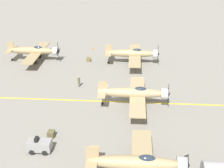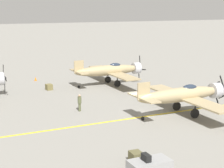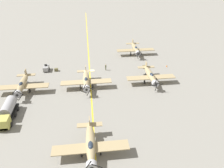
{
  "view_description": "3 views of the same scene",
  "coord_description": "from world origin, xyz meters",
  "px_view_note": "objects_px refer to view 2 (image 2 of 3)",
  "views": [
    {
      "loc": [
        39.44,
        3.46,
        21.86
      ],
      "look_at": [
        -0.91,
        0.57,
        2.39
      ],
      "focal_mm": 50.0,
      "sensor_mm": 36.0,
      "label": 1
    },
    {
      "loc": [
        30.24,
        -17.88,
        10.59
      ],
      "look_at": [
        -4.99,
        -1.03,
        2.41
      ],
      "focal_mm": 60.0,
      "sensor_mm": 36.0,
      "label": 2
    },
    {
      "loc": [
        0.21,
        49.76,
        27.25
      ],
      "look_at": [
        -4.92,
        6.5,
        2.04
      ],
      "focal_mm": 35.0,
      "sensor_mm": 36.0,
      "label": 3
    }
  ],
  "objects_px": {
    "airplane_mid_left": "(110,70)",
    "supply_crate_mid_lane": "(136,157)",
    "airplane_mid_center": "(183,95)",
    "supply_crate_by_tanker": "(49,87)",
    "traffic_cone": "(36,79)",
    "ground_crew_walking": "(80,102)"
  },
  "relations": [
    {
      "from": "supply_crate_mid_lane",
      "to": "traffic_cone",
      "type": "height_order",
      "value": "supply_crate_mid_lane"
    },
    {
      "from": "supply_crate_mid_lane",
      "to": "airplane_mid_center",
      "type": "bearing_deg",
      "value": 129.73
    },
    {
      "from": "traffic_cone",
      "to": "ground_crew_walking",
      "type": "bearing_deg",
      "value": 0.3
    },
    {
      "from": "airplane_mid_left",
      "to": "supply_crate_mid_lane",
      "type": "relative_size",
      "value": 12.89
    },
    {
      "from": "airplane_mid_left",
      "to": "traffic_cone",
      "type": "relative_size",
      "value": 21.82
    },
    {
      "from": "ground_crew_walking",
      "to": "traffic_cone",
      "type": "bearing_deg",
      "value": -179.7
    },
    {
      "from": "airplane_mid_center",
      "to": "supply_crate_by_tanker",
      "type": "xyz_separation_m",
      "value": [
        -16.51,
        -8.85,
        -1.64
      ]
    },
    {
      "from": "airplane_mid_center",
      "to": "supply_crate_mid_lane",
      "type": "xyz_separation_m",
      "value": [
        8.2,
        -9.87,
        -1.62
      ]
    },
    {
      "from": "airplane_mid_center",
      "to": "ground_crew_walking",
      "type": "bearing_deg",
      "value": -112.48
    },
    {
      "from": "airplane_mid_center",
      "to": "supply_crate_by_tanker",
      "type": "bearing_deg",
      "value": -142.35
    },
    {
      "from": "supply_crate_by_tanker",
      "to": "airplane_mid_left",
      "type": "bearing_deg",
      "value": 85.77
    },
    {
      "from": "airplane_mid_left",
      "to": "ground_crew_walking",
      "type": "distance_m",
      "value": 13.39
    },
    {
      "from": "ground_crew_walking",
      "to": "traffic_cone",
      "type": "distance_m",
      "value": 17.7
    },
    {
      "from": "ground_crew_walking",
      "to": "airplane_mid_center",
      "type": "bearing_deg",
      "value": 58.05
    },
    {
      "from": "supply_crate_by_tanker",
      "to": "traffic_cone",
      "type": "relative_size",
      "value": 1.62
    },
    {
      "from": "supply_crate_by_tanker",
      "to": "supply_crate_mid_lane",
      "type": "relative_size",
      "value": 0.96
    },
    {
      "from": "supply_crate_by_tanker",
      "to": "traffic_cone",
      "type": "bearing_deg",
      "value": -179.47
    },
    {
      "from": "airplane_mid_center",
      "to": "ground_crew_walking",
      "type": "xyz_separation_m",
      "value": [
        -5.5,
        -8.82,
        -1.05
      ]
    },
    {
      "from": "airplane_mid_left",
      "to": "supply_crate_by_tanker",
      "type": "relative_size",
      "value": 13.44
    },
    {
      "from": "airplane_mid_center",
      "to": "supply_crate_mid_lane",
      "type": "distance_m",
      "value": 12.94
    },
    {
      "from": "ground_crew_walking",
      "to": "traffic_cone",
      "type": "height_order",
      "value": "ground_crew_walking"
    },
    {
      "from": "airplane_mid_left",
      "to": "traffic_cone",
      "type": "xyz_separation_m",
      "value": [
        -7.3,
        -8.46,
        -1.74
      ]
    }
  ]
}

